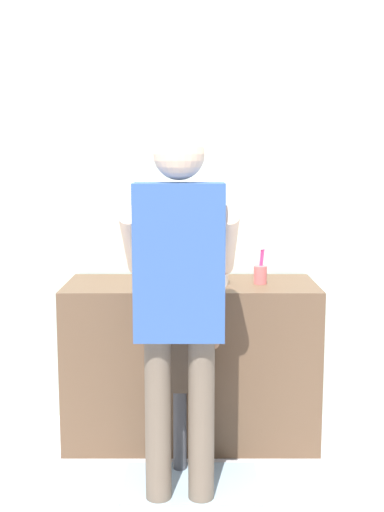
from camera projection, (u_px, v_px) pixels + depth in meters
ground_plane at (192, 461)px, 3.28m from camera, size 14.00×14.00×0.00m
back_wall at (192, 190)px, 3.69m from camera, size 4.40×0.08×2.70m
vanity_cabinet at (192, 361)px, 3.51m from camera, size 1.34×0.54×0.87m
sink_basin at (192, 273)px, 3.42m from camera, size 0.40×0.40×0.11m
faucet at (192, 262)px, 3.65m from camera, size 0.18×0.14×0.18m
toothbrush_cup at (261, 274)px, 3.42m from camera, size 0.07×0.07×0.21m
bath_mat at (192, 484)px, 3.03m from camera, size 0.64×0.40×0.02m
child_toddler at (192, 363)px, 3.10m from camera, size 0.29×0.29×0.93m
adult_parent at (180, 284)px, 2.77m from camera, size 0.51×0.54×1.66m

